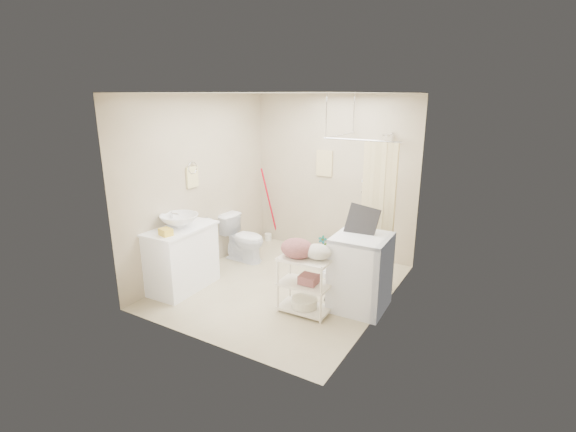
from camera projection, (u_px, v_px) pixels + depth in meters
name	position (u px, v px, depth m)	size (l,w,h in m)	color
floor	(283.00, 286.00, 5.84)	(3.20, 3.20, 0.00)	#C1B691
ceiling	(282.00, 93.00, 5.11)	(2.80, 3.20, 0.04)	silver
wall_back	(333.00, 176.00, 6.80)	(2.80, 0.04, 2.60)	#BBAE91
wall_front	(199.00, 228.00, 4.15)	(2.80, 0.04, 2.60)	#BBAE91
wall_left	(201.00, 185.00, 6.16)	(0.04, 3.20, 2.60)	#BBAE91
wall_right	(386.00, 210.00, 4.80)	(0.04, 3.20, 2.60)	#BBAE91
vanity	(182.00, 258.00, 5.68)	(0.56, 0.99, 0.88)	white
sink	(179.00, 221.00, 5.54)	(0.51, 0.51, 0.18)	silver
counter_basket	(166.00, 232.00, 5.23)	(0.16, 0.13, 0.09)	gold
floor_basket	(172.00, 292.00, 5.52)	(0.23, 0.18, 0.13)	#EFD04E
toilet	(244.00, 238.00, 6.67)	(0.41, 0.72, 0.74)	white
mop	(268.00, 205.00, 7.48)	(0.13, 0.13, 1.34)	red
potted_plant_a	(323.00, 244.00, 7.02)	(0.16, 0.11, 0.30)	brown
potted_plant_b	(342.00, 246.00, 6.86)	(0.20, 0.16, 0.35)	brown
hanging_towel	(324.00, 163.00, 6.80)	(0.28, 0.03, 0.42)	#C9B586
towel_ring	(192.00, 176.00, 5.93)	(0.04, 0.22, 0.34)	#ECDF92
tp_holder	(208.00, 222.00, 6.34)	(0.08, 0.12, 0.14)	white
shower	(370.00, 205.00, 6.01)	(1.10, 1.10, 2.10)	white
shampoo_bottle_a	(369.00, 171.00, 6.37)	(0.10, 0.10, 0.26)	silver
shampoo_bottle_b	(372.00, 174.00, 6.35)	(0.08, 0.08, 0.17)	#3B54A1
washing_machine	(361.00, 272.00, 5.14)	(0.65, 0.67, 0.95)	silver
laundry_rack	(305.00, 280.00, 5.03)	(0.62, 0.36, 0.85)	silver
ironing_board	(352.00, 256.00, 5.12)	(0.38, 0.11, 1.34)	black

